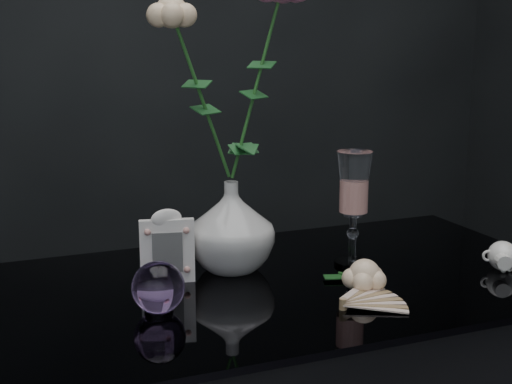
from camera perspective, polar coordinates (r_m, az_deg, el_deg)
name	(u,v)px	position (r m, az deg, el deg)	size (l,w,h in m)	color
vase	(231,226)	(1.30, -1.98, -2.77)	(0.16, 0.16, 0.17)	silver
wine_glass	(353,209)	(1.34, 7.80, -1.35)	(0.07, 0.07, 0.22)	white
picture_frame	(167,246)	(1.25, -7.13, -4.30)	(0.10, 0.08, 0.13)	white
paperweight	(158,287)	(1.12, -7.83, -7.56)	(0.08, 0.08, 0.08)	#B887DC
paper_fan	(343,303)	(1.15, 6.98, -8.81)	(0.20, 0.16, 0.02)	beige
loose_rose	(365,275)	(1.22, 8.68, -6.61)	(0.13, 0.16, 0.06)	#FFCDA4
pearl_jar	(503,255)	(1.40, 19.16, -4.75)	(0.19, 0.20, 0.06)	white
roses	(235,68)	(1.25, -1.72, 9.86)	(0.29, 0.12, 0.43)	#FFCC9E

